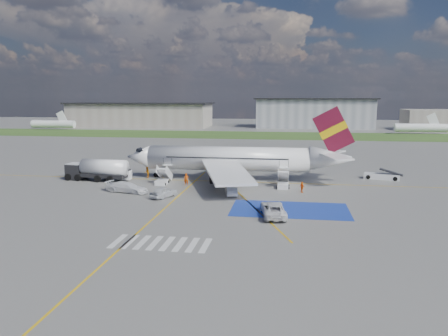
% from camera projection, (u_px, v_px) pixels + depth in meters
% --- Properties ---
extents(ground, '(400.00, 400.00, 0.00)m').
position_uv_depth(ground, '(213.00, 199.00, 57.63)').
color(ground, '#60605E').
rests_on(ground, ground).
extents(grass_strip, '(400.00, 30.00, 0.01)m').
position_uv_depth(grass_strip, '(261.00, 135.00, 150.31)').
color(grass_strip, '#2D4C1E').
rests_on(grass_strip, ground).
extents(taxiway_line_main, '(120.00, 0.20, 0.01)m').
position_uv_depth(taxiway_line_main, '(226.00, 181.00, 69.34)').
color(taxiway_line_main, gold).
rests_on(taxiway_line_main, ground).
extents(taxiway_line_cross, '(0.20, 60.00, 0.01)m').
position_uv_depth(taxiway_line_cross, '(154.00, 218.00, 48.60)').
color(taxiway_line_cross, gold).
rests_on(taxiway_line_cross, ground).
extents(taxiway_line_diag, '(20.71, 56.45, 0.01)m').
position_uv_depth(taxiway_line_diag, '(226.00, 181.00, 69.34)').
color(taxiway_line_diag, gold).
rests_on(taxiway_line_diag, ground).
extents(staging_box, '(14.00, 8.00, 0.01)m').
position_uv_depth(staging_box, '(290.00, 210.00, 52.27)').
color(staging_box, '#193499').
rests_on(staging_box, ground).
extents(crosswalk, '(9.00, 4.00, 0.01)m').
position_uv_depth(crosswalk, '(161.00, 243.00, 40.33)').
color(crosswalk, silver).
rests_on(crosswalk, ground).
extents(terminal_west, '(60.00, 22.00, 10.00)m').
position_uv_depth(terminal_west, '(141.00, 115.00, 191.65)').
color(terminal_west, gray).
rests_on(terminal_west, ground).
extents(terminal_centre, '(48.00, 18.00, 12.00)m').
position_uv_depth(terminal_centre, '(314.00, 113.00, 185.45)').
color(terminal_centre, gray).
rests_on(terminal_centre, ground).
extents(airliner, '(36.81, 32.95, 11.92)m').
position_uv_depth(airliner, '(237.00, 159.00, 70.51)').
color(airliner, white).
rests_on(airliner, ground).
extents(airstairs_fwd, '(1.90, 5.20, 3.60)m').
position_uv_depth(airstairs_fwd, '(162.00, 180.00, 67.40)').
color(airstairs_fwd, white).
rests_on(airstairs_fwd, ground).
extents(airstairs_aft, '(1.90, 5.20, 3.60)m').
position_uv_depth(airstairs_aft, '(283.00, 183.00, 64.71)').
color(airstairs_aft, white).
rests_on(airstairs_aft, ground).
extents(fuel_tanker, '(10.46, 4.00, 3.48)m').
position_uv_depth(fuel_tanker, '(97.00, 172.00, 69.90)').
color(fuel_tanker, black).
rests_on(fuel_tanker, ground).
extents(gpu_cart, '(2.16, 1.42, 1.77)m').
position_uv_depth(gpu_cart, '(124.00, 176.00, 70.09)').
color(gpu_cart, white).
rests_on(gpu_cart, ground).
extents(belt_loader, '(6.13, 3.28, 1.77)m').
position_uv_depth(belt_loader, '(382.00, 176.00, 71.23)').
color(belt_loader, white).
rests_on(belt_loader, ground).
extents(car_silver_a, '(3.35, 4.63, 1.46)m').
position_uv_depth(car_silver_a, '(164.00, 192.00, 58.44)').
color(car_silver_a, silver).
rests_on(car_silver_a, ground).
extents(car_silver_b, '(2.22, 4.26, 1.34)m').
position_uv_depth(car_silver_b, '(231.00, 190.00, 59.74)').
color(car_silver_b, silver).
rests_on(car_silver_b, ground).
extents(van_white_a, '(3.22, 5.70, 2.03)m').
position_uv_depth(van_white_a, '(273.00, 207.00, 49.59)').
color(van_white_a, white).
rests_on(van_white_a, ground).
extents(van_white_b, '(5.32, 3.30, 1.94)m').
position_uv_depth(van_white_b, '(127.00, 186.00, 61.47)').
color(van_white_b, white).
rests_on(van_white_b, ground).
extents(crew_fwd, '(0.77, 0.58, 1.91)m').
position_uv_depth(crew_fwd, '(186.00, 179.00, 66.13)').
color(crew_fwd, '#EC560C').
rests_on(crew_fwd, ground).
extents(crew_nose, '(0.99, 1.11, 1.89)m').
position_uv_depth(crew_nose, '(147.00, 172.00, 72.21)').
color(crew_nose, orange).
rests_on(crew_nose, ground).
extents(crew_aft, '(0.85, 0.95, 1.55)m').
position_uv_depth(crew_aft, '(302.00, 187.00, 61.31)').
color(crew_aft, orange).
rests_on(crew_aft, ground).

